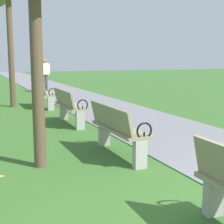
% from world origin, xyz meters
% --- Properties ---
extents(paved_walkway, '(2.68, 44.00, 0.02)m').
position_xyz_m(paved_walkway, '(1.34, 18.00, 0.01)').
color(paved_walkway, slate).
rests_on(paved_walkway, ground).
extents(park_bench_2, '(0.48, 1.60, 0.90)m').
position_xyz_m(park_bench_2, '(-0.50, 3.05, 0.49)').
color(park_bench_2, gray).
rests_on(park_bench_2, ground).
extents(park_bench_3, '(0.48, 1.60, 0.90)m').
position_xyz_m(park_bench_3, '(-0.50, 6.11, 0.49)').
color(park_bench_3, gray).
rests_on(park_bench_3, ground).
extents(park_bench_4, '(0.50, 1.61, 0.90)m').
position_xyz_m(park_bench_4, '(-0.50, 9.30, 0.49)').
color(park_bench_4, gray).
rests_on(park_bench_4, ground).
extents(pedestrian_walking, '(0.52, 0.27, 1.62)m').
position_xyz_m(pedestrian_walking, '(0.61, 14.51, 0.93)').
color(pedestrian_walking, '#4C4C56').
rests_on(pedestrian_walking, paved_walkway).
extents(scattered_leaves, '(5.09, 13.51, 0.02)m').
position_xyz_m(scattered_leaves, '(-0.97, 5.20, 0.01)').
color(scattered_leaves, '#BC842D').
rests_on(scattered_leaves, ground).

